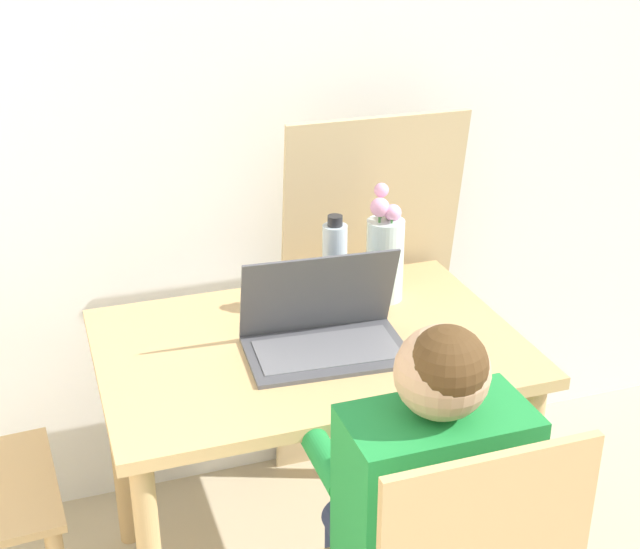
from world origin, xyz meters
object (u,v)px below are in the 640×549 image
flower_vase (385,253)px  water_bottle (335,266)px  person_seated (421,501)px  laptop (323,327)px

flower_vase → water_bottle: bearing=-172.1°
person_seated → water_bottle: (0.07, 0.69, 0.18)m
laptop → flower_vase: bearing=44.2°
flower_vase → person_seated: bearing=-106.8°
person_seated → flower_vase: 0.77m
water_bottle → laptop: bearing=-117.0°
person_seated → flower_vase: person_seated is taller
laptop → flower_vase: size_ratio=1.24×
flower_vase → water_bottle: 0.14m
person_seated → laptop: bearing=-87.8°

